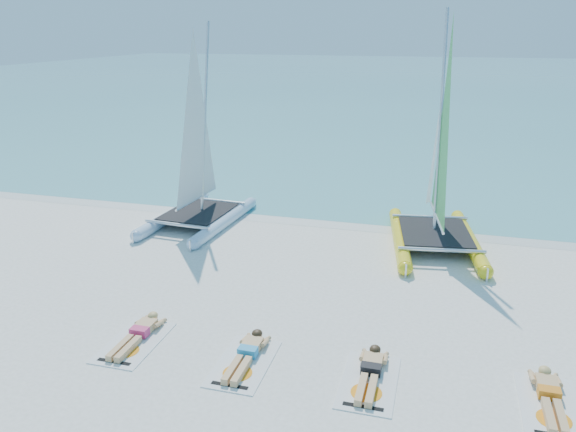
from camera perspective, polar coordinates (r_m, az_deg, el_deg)
name	(u,v)px	position (r m, az deg, el deg)	size (l,w,h in m)	color
ground	(294,293)	(13.76, 0.61, -7.85)	(140.00, 140.00, 0.00)	white
sea	(422,78)	(75.22, 13.46, 13.44)	(140.00, 115.00, 0.01)	#7ACCCB
wet_sand_strip	(337,222)	(18.72, 4.96, -0.57)	(140.00, 1.40, 0.01)	silver
catamaran_blue	(197,165)	(18.28, -9.20, 5.16)	(2.61, 4.94, 6.55)	#C1DFFE
catamaran_yellow	(438,170)	(17.04, 14.98, 4.55)	(3.14, 5.55, 6.90)	yellow
towel_a	(134,342)	(12.19, -15.35, -12.27)	(1.00, 1.85, 0.02)	white
sunbather_a	(139,333)	(12.28, -14.94, -11.41)	(0.37, 1.73, 0.26)	tan
towel_b	(244,363)	(11.17, -4.51, -14.68)	(1.00, 1.85, 0.02)	white
sunbather_b	(247,353)	(11.26, -4.18, -13.70)	(0.37, 1.73, 0.26)	tan
towel_c	(369,382)	(10.75, 8.23, -16.33)	(1.00, 1.85, 0.02)	white
sunbather_c	(371,371)	(10.84, 8.40, -15.28)	(0.37, 1.73, 0.26)	tan
towel_d	(550,407)	(11.02, 25.11, -17.15)	(1.00, 1.85, 0.02)	white
sunbather_d	(550,395)	(11.11, 25.04, -16.12)	(0.37, 1.73, 0.26)	tan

